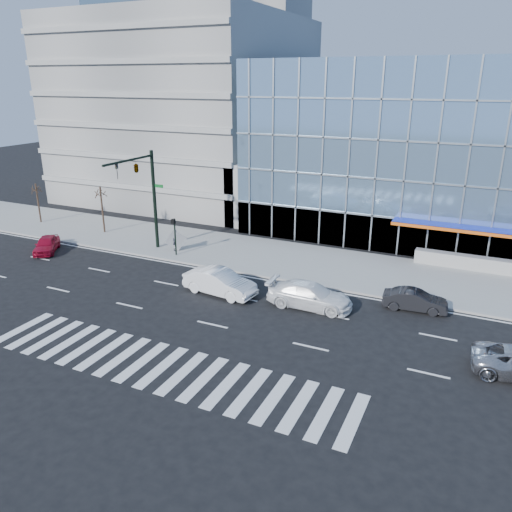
{
  "coord_description": "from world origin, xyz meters",
  "views": [
    {
      "loc": [
        13.28,
        -26.33,
        13.42
      ],
      "look_at": [
        -0.5,
        3.0,
        1.89
      ],
      "focal_mm": 35.0,
      "sensor_mm": 36.0,
      "label": 1
    }
  ],
  "objects_px": {
    "pedestrian": "(176,240)",
    "dark_sedan": "(415,300)",
    "traffic_signal": "(142,178)",
    "ped_signal_post": "(174,231)",
    "street_tree_near": "(101,193)",
    "street_tree_far": "(36,189)",
    "red_sedan": "(47,244)",
    "white_sedan": "(220,282)",
    "white_suv": "(310,295)",
    "tilted_panel": "(176,240)"
  },
  "relations": [
    {
      "from": "traffic_signal",
      "to": "ped_signal_post",
      "type": "relative_size",
      "value": 2.67
    },
    {
      "from": "white_suv",
      "to": "tilted_panel",
      "type": "xyz_separation_m",
      "value": [
        -13.28,
        5.12,
        0.28
      ]
    },
    {
      "from": "pedestrian",
      "to": "dark_sedan",
      "type": "bearing_deg",
      "value": -87.09
    },
    {
      "from": "street_tree_near",
      "to": "white_suv",
      "type": "bearing_deg",
      "value": -17.03
    },
    {
      "from": "white_suv",
      "to": "red_sedan",
      "type": "distance_m",
      "value": 22.98
    },
    {
      "from": "street_tree_near",
      "to": "street_tree_far",
      "type": "xyz_separation_m",
      "value": [
        -8.0,
        0.0,
        -0.33
      ]
    },
    {
      "from": "white_suv",
      "to": "white_sedan",
      "type": "relative_size",
      "value": 1.06
    },
    {
      "from": "white_sedan",
      "to": "street_tree_far",
      "type": "bearing_deg",
      "value": 79.57
    },
    {
      "from": "traffic_signal",
      "to": "white_sedan",
      "type": "xyz_separation_m",
      "value": [
        9.27,
        -4.53,
        -5.34
      ]
    },
    {
      "from": "red_sedan",
      "to": "street_tree_near",
      "type": "bearing_deg",
      "value": 50.14
    },
    {
      "from": "white_sedan",
      "to": "tilted_panel",
      "type": "distance_m",
      "value": 9.28
    },
    {
      "from": "ped_signal_post",
      "to": "street_tree_far",
      "type": "xyz_separation_m",
      "value": [
        -17.5,
        2.56,
        1.3
      ]
    },
    {
      "from": "ped_signal_post",
      "to": "tilted_panel",
      "type": "bearing_deg",
      "value": 120.59
    },
    {
      "from": "red_sedan",
      "to": "traffic_signal",
      "type": "bearing_deg",
      "value": -11.04
    },
    {
      "from": "street_tree_near",
      "to": "red_sedan",
      "type": "relative_size",
      "value": 1.1
    },
    {
      "from": "white_suv",
      "to": "street_tree_near",
      "type": "bearing_deg",
      "value": 71.19
    },
    {
      "from": "street_tree_near",
      "to": "tilted_panel",
      "type": "height_order",
      "value": "street_tree_near"
    },
    {
      "from": "traffic_signal",
      "to": "white_suv",
      "type": "height_order",
      "value": "traffic_signal"
    },
    {
      "from": "street_tree_near",
      "to": "white_suv",
      "type": "height_order",
      "value": "street_tree_near"
    },
    {
      "from": "traffic_signal",
      "to": "pedestrian",
      "type": "relative_size",
      "value": 4.61
    },
    {
      "from": "red_sedan",
      "to": "pedestrian",
      "type": "relative_size",
      "value": 2.21
    },
    {
      "from": "dark_sedan",
      "to": "pedestrian",
      "type": "height_order",
      "value": "pedestrian"
    },
    {
      "from": "street_tree_near",
      "to": "white_sedan",
      "type": "bearing_deg",
      "value": -24.64
    },
    {
      "from": "white_sedan",
      "to": "ped_signal_post",
      "type": "bearing_deg",
      "value": 60.73
    },
    {
      "from": "street_tree_near",
      "to": "tilted_panel",
      "type": "bearing_deg",
      "value": -10.69
    },
    {
      "from": "street_tree_far",
      "to": "traffic_signal",
      "type": "bearing_deg",
      "value": -11.05
    },
    {
      "from": "white_sedan",
      "to": "pedestrian",
      "type": "bearing_deg",
      "value": 58.14
    },
    {
      "from": "red_sedan",
      "to": "ped_signal_post",
      "type": "bearing_deg",
      "value": -14.23
    },
    {
      "from": "pedestrian",
      "to": "traffic_signal",
      "type": "bearing_deg",
      "value": 136.96
    },
    {
      "from": "dark_sedan",
      "to": "tilted_panel",
      "type": "bearing_deg",
      "value": 76.5
    },
    {
      "from": "traffic_signal",
      "to": "ped_signal_post",
      "type": "height_order",
      "value": "traffic_signal"
    },
    {
      "from": "traffic_signal",
      "to": "pedestrian",
      "type": "xyz_separation_m",
      "value": [
        1.88,
        1.34,
        -5.15
      ]
    },
    {
      "from": "traffic_signal",
      "to": "pedestrian",
      "type": "distance_m",
      "value": 5.64
    },
    {
      "from": "white_suv",
      "to": "pedestrian",
      "type": "height_order",
      "value": "pedestrian"
    },
    {
      "from": "white_sedan",
      "to": "traffic_signal",
      "type": "bearing_deg",
      "value": 70.6
    },
    {
      "from": "white_suv",
      "to": "dark_sedan",
      "type": "height_order",
      "value": "white_suv"
    },
    {
      "from": "traffic_signal",
      "to": "street_tree_near",
      "type": "xyz_separation_m",
      "value": [
        -7.0,
        2.93,
        -2.39
      ]
    },
    {
      "from": "white_sedan",
      "to": "dark_sedan",
      "type": "relative_size",
      "value": 1.3
    },
    {
      "from": "pedestrian",
      "to": "street_tree_near",
      "type": "bearing_deg",
      "value": 91.34
    },
    {
      "from": "red_sedan",
      "to": "tilted_panel",
      "type": "xyz_separation_m",
      "value": [
        9.69,
        4.38,
        0.4
      ]
    },
    {
      "from": "traffic_signal",
      "to": "street_tree_far",
      "type": "xyz_separation_m",
      "value": [
        -15.0,
        2.93,
        -2.72
      ]
    },
    {
      "from": "white_suv",
      "to": "tilted_panel",
      "type": "distance_m",
      "value": 14.23
    },
    {
      "from": "white_sedan",
      "to": "tilted_panel",
      "type": "height_order",
      "value": "tilted_panel"
    },
    {
      "from": "pedestrian",
      "to": "red_sedan",
      "type": "bearing_deg",
      "value": 126.58
    },
    {
      "from": "dark_sedan",
      "to": "white_suv",
      "type": "bearing_deg",
      "value": 105.91
    },
    {
      "from": "white_suv",
      "to": "tilted_panel",
      "type": "height_order",
      "value": "tilted_panel"
    },
    {
      "from": "traffic_signal",
      "to": "ped_signal_post",
      "type": "xyz_separation_m",
      "value": [
        2.5,
        0.37,
        -4.02
      ]
    },
    {
      "from": "ped_signal_post",
      "to": "red_sedan",
      "type": "distance_m",
      "value": 10.89
    },
    {
      "from": "street_tree_near",
      "to": "street_tree_far",
      "type": "distance_m",
      "value": 8.01
    },
    {
      "from": "traffic_signal",
      "to": "white_suv",
      "type": "distance_m",
      "value": 16.65
    }
  ]
}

